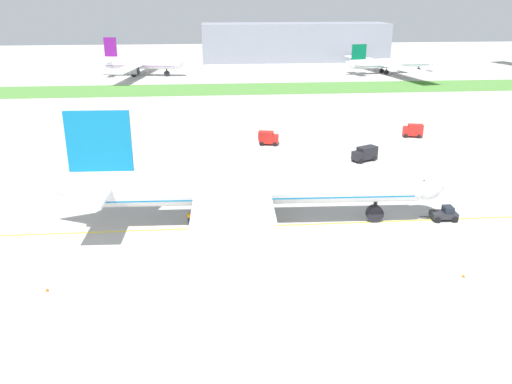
% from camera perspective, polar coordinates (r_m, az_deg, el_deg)
% --- Properties ---
extents(ground_plane, '(600.00, 600.00, 0.00)m').
position_cam_1_polar(ground_plane, '(76.58, 0.16, -4.71)').
color(ground_plane, '#ADAAA5').
rests_on(ground_plane, ground).
extents(apron_taxi_line, '(280.00, 0.36, 0.01)m').
position_cam_1_polar(apron_taxi_line, '(79.75, -0.08, -3.64)').
color(apron_taxi_line, yellow).
rests_on(apron_taxi_line, ground).
extents(grass_median_strip, '(320.00, 24.00, 0.10)m').
position_cam_1_polar(grass_median_strip, '(194.87, -3.26, 10.76)').
color(grass_median_strip, '#4C8438').
rests_on(grass_median_strip, ground).
extents(airliner_foreground, '(58.89, 94.73, 17.27)m').
position_cam_1_polar(airliner_foreground, '(78.34, -1.42, 0.52)').
color(airliner_foreground, white).
rests_on(airliner_foreground, ground).
extents(pushback_tug, '(5.62, 2.76, 2.14)m').
position_cam_1_polar(pushback_tug, '(86.49, 19.23, -2.17)').
color(pushback_tug, '#26262B').
rests_on(pushback_tug, ground).
extents(ground_crew_wingwalker_port, '(0.56, 0.42, 1.72)m').
position_cam_1_polar(ground_crew_wingwalker_port, '(81.15, -7.08, -2.56)').
color(ground_crew_wingwalker_port, black).
rests_on(ground_crew_wingwalker_port, ground).
extents(traffic_cone_port_wing, '(0.36, 0.36, 0.58)m').
position_cam_1_polar(traffic_cone_port_wing, '(70.80, 21.02, -8.14)').
color(traffic_cone_port_wing, '#F2590C').
rests_on(traffic_cone_port_wing, ground).
extents(traffic_cone_starboard_wing, '(0.36, 0.36, 0.58)m').
position_cam_1_polar(traffic_cone_starboard_wing, '(67.77, -21.14, -9.48)').
color(traffic_cone_starboard_wing, '#F2590C').
rests_on(traffic_cone_starboard_wing, ground).
extents(service_truck_baggage_loader, '(4.91, 3.28, 3.04)m').
position_cam_1_polar(service_truck_baggage_loader, '(134.01, 16.22, 6.26)').
color(service_truck_baggage_loader, '#B21E19').
rests_on(service_truck_baggage_loader, ground).
extents(service_truck_fuel_bowser, '(5.71, 4.39, 2.92)m').
position_cam_1_polar(service_truck_fuel_bowser, '(112.33, 11.40, 4.00)').
color(service_truck_fuel_bowser, black).
rests_on(service_truck_fuel_bowser, ground).
extents(service_truck_catering_van, '(4.76, 3.20, 3.03)m').
position_cam_1_polar(service_truck_catering_van, '(122.06, 1.28, 5.73)').
color(service_truck_catering_van, '#B21E19').
rests_on(service_truck_catering_van, ground).
extents(parked_airliner_far_left, '(36.27, 55.66, 15.20)m').
position_cam_1_polar(parked_airliner_far_left, '(230.44, -12.20, 13.12)').
color(parked_airliner_far_left, white).
rests_on(parked_airliner_far_left, ground).
extents(parked_airliner_far_centre, '(41.91, 68.23, 12.33)m').
position_cam_1_polar(parked_airliner_far_centre, '(239.19, 13.85, 13.01)').
color(parked_airliner_far_centre, white).
rests_on(parked_airliner_far_centre, ground).
extents(terminal_building, '(90.94, 20.00, 18.00)m').
position_cam_1_polar(terminal_building, '(276.46, 4.13, 15.45)').
color(terminal_building, gray).
rests_on(terminal_building, ground).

